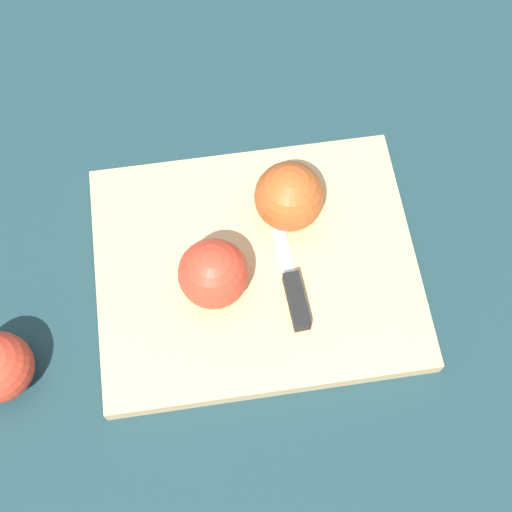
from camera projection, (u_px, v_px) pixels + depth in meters
ground_plane at (256, 271)px, 0.83m from camera, size 4.00×4.00×0.00m
cutting_board at (256, 267)px, 0.82m from camera, size 0.41×0.36×0.02m
apple_half_left at (213, 273)px, 0.76m from camera, size 0.08×0.08×0.08m
apple_half_right at (289, 197)px, 0.80m from camera, size 0.08×0.08×0.08m
knife at (294, 291)px, 0.79m from camera, size 0.05×0.16×0.02m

